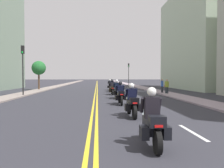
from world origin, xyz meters
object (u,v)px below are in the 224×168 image
motorcycle_4 (112,89)px  motorcycle_6 (110,86)px  motorcycle_0 (152,123)px  motorcycle_5 (112,87)px  traffic_light_near (23,62)px  pedestrian_1 (162,86)px  traffic_light_far (129,70)px  motorcycle_1 (132,103)px  motorcycle_3 (117,91)px  motorcycle_2 (120,95)px  street_tree_0 (39,68)px  pedestrian_2 (167,87)px

motorcycle_4 → motorcycle_6: size_ratio=0.97×
motorcycle_0 → motorcycle_5: (0.34, 23.22, 0.01)m
traffic_light_near → pedestrian_1: traffic_light_near is taller
motorcycle_6 → traffic_light_far: traffic_light_far is taller
motorcycle_1 → traffic_light_far: 42.21m
motorcycle_3 → traffic_light_near: (-9.09, 3.33, 2.76)m
motorcycle_1 → motorcycle_2: (-0.06, 4.94, 0.02)m
motorcycle_4 → street_tree_0: bearing=136.3°
motorcycle_2 → traffic_light_near: size_ratio=0.44×
motorcycle_0 → pedestrian_2: 19.81m
traffic_light_far → pedestrian_1: traffic_light_far is taller
motorcycle_1 → motorcycle_3: (0.06, 9.39, 0.02)m
motorcycle_2 → pedestrian_2: size_ratio=1.33×
motorcycle_1 → motorcycle_4: (-0.06, 13.96, 0.01)m
motorcycle_0 → motorcycle_6: 27.35m
motorcycle_6 → motorcycle_0: bearing=-90.1°
motorcycle_2 → traffic_light_near: traffic_light_near is taller
motorcycle_4 → pedestrian_2: bearing=0.1°
motorcycle_3 → street_tree_0: size_ratio=0.53×
motorcycle_1 → traffic_light_near: traffic_light_near is taller
traffic_light_far → pedestrian_1: 26.50m
traffic_light_far → pedestrian_2: size_ratio=3.01×
motorcycle_4 → street_tree_0: 13.94m
motorcycle_3 → motorcycle_5: size_ratio=1.01×
motorcycle_3 → motorcycle_6: motorcycle_3 is taller
traffic_light_far → pedestrian_1: (0.33, -26.37, -2.55)m
motorcycle_3 → motorcycle_5: 9.00m
pedestrian_1 → motorcycle_4: bearing=-73.2°
motorcycle_3 → traffic_light_far: bearing=78.2°
motorcycle_0 → street_tree_0: bearing=110.7°
pedestrian_2 → motorcycle_3: bearing=96.3°
pedestrian_2 → street_tree_0: size_ratio=0.39×
traffic_light_near → pedestrian_2: 15.21m
motorcycle_2 → motorcycle_5: motorcycle_5 is taller
motorcycle_1 → street_tree_0: size_ratio=0.54×
motorcycle_6 → pedestrian_2: (5.75, -8.49, 0.20)m
motorcycle_5 → motorcycle_6: bearing=88.4°
motorcycle_2 → street_tree_0: (-10.01, 18.37, 2.51)m
motorcycle_0 → motorcycle_3: size_ratio=0.93×
traffic_light_far → pedestrian_2: bearing=-89.0°
pedestrian_1 → pedestrian_2: (0.13, -1.36, -0.01)m
pedestrian_1 → street_tree_0: street_tree_0 is taller
motorcycle_0 → traffic_light_far: bearing=84.4°
motorcycle_3 → pedestrian_1: size_ratio=1.32×
street_tree_0 → pedestrian_2: bearing=-30.1°
traffic_light_far → motorcycle_1: bearing=-97.4°
pedestrian_1 → street_tree_0: 17.86m
motorcycle_6 → pedestrian_1: bearing=-51.2°
pedestrian_1 → traffic_light_far: bearing=-176.4°
motorcycle_1 → motorcycle_6: bearing=88.4°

